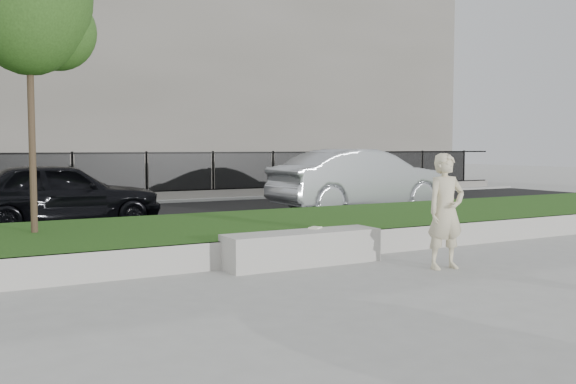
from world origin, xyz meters
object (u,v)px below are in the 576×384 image
book (315,228)px  car_silver (361,180)px  man (446,211)px  stone_bench (302,248)px  young_tree (33,0)px  car_dark (60,194)px

book → car_silver: car_silver is taller
book → man: bearing=-85.2°
stone_bench → car_silver: (5.34, 5.95, 0.62)m
book → young_tree: size_ratio=0.04×
stone_bench → book: book is taller
stone_bench → book: (0.35, 0.20, 0.26)m
stone_bench → man: size_ratio=1.47×
man → young_tree: (-4.94, 3.91, 3.20)m
stone_bench → car_silver: size_ratio=0.49×
young_tree → car_silver: (8.64, 3.31, -3.16)m
car_dark → book: bearing=-153.9°
stone_bench → man: bearing=-37.6°
stone_bench → car_dark: bearing=111.4°
young_tree → car_dark: bearing=75.2°
stone_bench → car_silver: 8.02m
man → car_silver: bearing=68.1°
stone_bench → young_tree: 5.68m
young_tree → car_dark: young_tree is taller
book → young_tree: bearing=109.6°
man → car_dark: size_ratio=0.40×
young_tree → car_dark: 4.84m
car_dark → stone_bench: bearing=-157.4°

